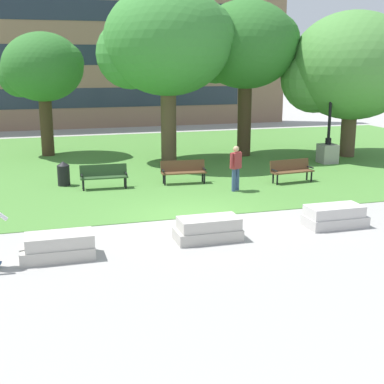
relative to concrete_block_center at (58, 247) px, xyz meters
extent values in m
plane|color=#A3A09B|center=(4.21, 2.43, -0.31)|extent=(140.00, 140.00, 0.00)
cube|color=#4C8438|center=(4.21, 12.43, -0.30)|extent=(40.00, 20.00, 0.02)
cube|color=#B2ADA3|center=(-0.03, 0.00, -0.15)|extent=(1.80, 0.90, 0.32)
cube|color=#BBB6AB|center=(0.04, 0.00, 0.17)|extent=(1.66, 0.83, 0.32)
cube|color=#B2ADA3|center=(4.00, 0.28, -0.15)|extent=(1.80, 0.90, 0.32)
cube|color=#BBB6AB|center=(4.03, 0.28, 0.17)|extent=(1.66, 0.83, 0.32)
cube|color=#BCB7B2|center=(8.03, 0.40, -0.15)|extent=(1.80, 0.90, 0.32)
cube|color=beige|center=(7.98, 0.40, 0.17)|extent=(1.66, 0.83, 0.32)
cube|color=#284723|center=(2.06, 7.10, 0.15)|extent=(1.82, 0.51, 0.05)
cube|color=#284723|center=(2.07, 7.35, 0.38)|extent=(1.80, 0.19, 0.46)
cube|color=black|center=(1.22, 7.13, 0.27)|extent=(0.07, 0.40, 0.04)
cube|color=black|center=(2.90, 7.07, 0.27)|extent=(0.07, 0.40, 0.04)
cylinder|color=black|center=(1.26, 6.97, -0.08)|extent=(0.07, 0.07, 0.41)
cylinder|color=black|center=(2.86, 6.91, -0.08)|extent=(0.07, 0.07, 0.41)
cylinder|color=black|center=(1.27, 7.29, -0.08)|extent=(0.07, 0.07, 0.41)
cylinder|color=black|center=(2.87, 7.23, -0.08)|extent=(0.07, 0.07, 0.41)
cube|color=brown|center=(9.47, 6.03, 0.15)|extent=(1.84, 0.62, 0.05)
cube|color=brown|center=(9.44, 6.28, 0.38)|extent=(1.80, 0.31, 0.46)
cube|color=black|center=(8.63, 5.94, 0.27)|extent=(0.10, 0.40, 0.04)
cube|color=black|center=(10.30, 6.11, 0.27)|extent=(0.10, 0.40, 0.04)
cylinder|color=black|center=(8.69, 5.79, -0.08)|extent=(0.07, 0.07, 0.41)
cylinder|color=black|center=(10.28, 5.95, -0.08)|extent=(0.07, 0.07, 0.41)
cylinder|color=black|center=(8.66, 6.10, -0.08)|extent=(0.07, 0.07, 0.41)
cylinder|color=black|center=(10.25, 6.27, -0.08)|extent=(0.07, 0.07, 0.41)
cube|color=brown|center=(5.22, 7.08, 0.15)|extent=(1.83, 0.57, 0.05)
cube|color=brown|center=(5.24, 7.33, 0.38)|extent=(1.80, 0.25, 0.46)
cube|color=black|center=(4.39, 7.14, 0.27)|extent=(0.09, 0.40, 0.04)
cube|color=black|center=(6.06, 7.02, 0.27)|extent=(0.09, 0.40, 0.04)
cylinder|color=black|center=(4.41, 6.97, -0.08)|extent=(0.07, 0.07, 0.41)
cylinder|color=black|center=(6.01, 6.86, -0.08)|extent=(0.07, 0.07, 0.41)
cylinder|color=black|center=(4.44, 7.29, -0.08)|extent=(0.07, 0.07, 0.41)
cylinder|color=black|center=(6.03, 7.18, -0.08)|extent=(0.07, 0.07, 0.41)
cube|color=gray|center=(13.03, 9.43, 0.16)|extent=(0.80, 0.80, 0.90)
cylinder|color=black|center=(13.03, 9.43, 0.76)|extent=(0.28, 0.28, 0.30)
cylinder|color=black|center=(13.03, 9.43, 2.67)|extent=(0.14, 0.14, 4.12)
cube|color=black|center=(13.03, 9.43, 4.63)|extent=(1.10, 0.08, 0.08)
ellipsoid|color=white|center=(12.48, 9.43, 4.87)|extent=(0.22, 0.22, 0.36)
cone|color=black|center=(12.48, 9.43, 5.07)|extent=(0.20, 0.20, 0.13)
ellipsoid|color=white|center=(13.58, 9.43, 4.87)|extent=(0.22, 0.22, 0.36)
cone|color=black|center=(13.58, 9.43, 5.07)|extent=(0.20, 0.20, 0.13)
cylinder|color=brown|center=(14.97, 10.80, 1.12)|extent=(0.75, 0.75, 2.82)
ellipsoid|color=#4C893D|center=(14.97, 10.80, 4.25)|extent=(6.23, 6.23, 5.29)
sphere|color=#4C893D|center=(13.26, 11.42, 3.62)|extent=(3.42, 3.42, 3.42)
cylinder|color=#42301E|center=(9.97, 12.56, 1.79)|extent=(0.69, 0.69, 4.16)
ellipsoid|color=#2D6B28|center=(9.97, 12.56, 5.27)|extent=(5.08, 5.08, 4.32)
sphere|color=#2D6B28|center=(8.58, 13.07, 4.76)|extent=(2.79, 2.79, 2.79)
sphere|color=#2D6B28|center=(11.24, 12.05, 5.52)|extent=(2.54, 2.54, 2.54)
cylinder|color=brown|center=(5.80, 11.86, 1.74)|extent=(0.74, 0.74, 4.05)
ellipsoid|color=#387F33|center=(5.80, 11.86, 5.39)|extent=(5.93, 5.93, 5.04)
sphere|color=#387F33|center=(4.17, 12.45, 4.80)|extent=(3.26, 3.26, 3.26)
sphere|color=#387F33|center=(7.29, 11.26, 5.69)|extent=(2.97, 2.97, 2.97)
cylinder|color=#42301E|center=(0.24, 15.40, 1.40)|extent=(0.64, 0.64, 3.37)
ellipsoid|color=#2D6B28|center=(0.24, 15.40, 4.19)|extent=(4.03, 4.03, 3.42)
sphere|color=#2D6B28|center=(-0.87, 15.80, 3.79)|extent=(2.22, 2.22, 2.22)
sphere|color=#2D6B28|center=(1.25, 15.00, 4.39)|extent=(2.01, 2.01, 2.01)
cylinder|color=black|center=(0.61, 8.11, 0.11)|extent=(0.48, 0.48, 0.80)
cone|color=black|center=(0.61, 8.11, 0.59)|extent=(0.49, 0.49, 0.16)
cylinder|color=#384C7A|center=(6.84, 5.40, 0.14)|extent=(0.15, 0.15, 0.86)
cylinder|color=#384C7A|center=(6.67, 5.30, 0.14)|extent=(0.15, 0.15, 0.86)
cube|color=maroon|center=(6.75, 5.35, 0.87)|extent=(0.47, 0.40, 0.60)
cylinder|color=maroon|center=(6.99, 5.50, 0.90)|extent=(0.19, 0.16, 0.56)
cylinder|color=maroon|center=(6.52, 5.20, 0.90)|extent=(0.19, 0.16, 0.56)
sphere|color=tan|center=(6.75, 5.35, 1.31)|extent=(0.22, 0.22, 0.22)
cube|color=#8E6B56|center=(3.22, 26.93, 6.50)|extent=(31.34, 1.00, 13.62)
cube|color=#232D3D|center=(3.22, 26.41, 1.89)|extent=(23.50, 0.03, 1.40)
cube|color=#232D3D|center=(3.22, 26.41, 4.89)|extent=(23.50, 0.03, 1.40)
cube|color=#232D3D|center=(3.22, 26.41, 7.89)|extent=(23.50, 0.03, 1.40)
camera|label=1|loc=(-0.37, -12.98, 4.49)|focal=50.00mm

